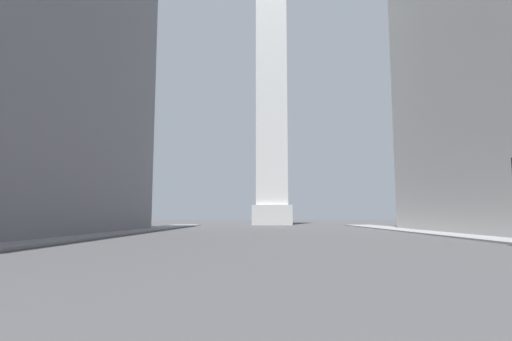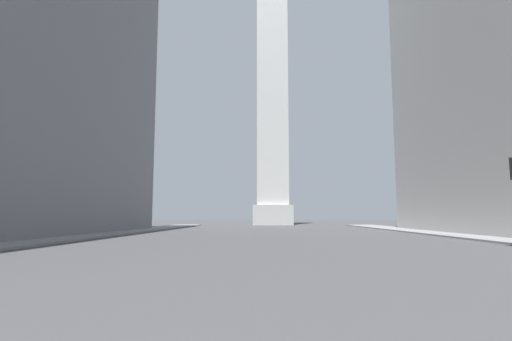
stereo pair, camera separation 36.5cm
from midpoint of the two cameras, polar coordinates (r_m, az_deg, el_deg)
name	(u,v)px [view 1 (the left image)]	position (r m, az deg, el deg)	size (l,w,h in m)	color
sidewalk_left	(61,238)	(34.74, -26.42, -8.69)	(5.00, 99.23, 0.15)	gray
sidewalk_right	(505,239)	(35.40, 31.79, -8.35)	(5.00, 99.23, 0.15)	gray
obelisk	(271,49)	(91.23, 2.06, 17.02)	(8.12, 8.12, 78.65)	silver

